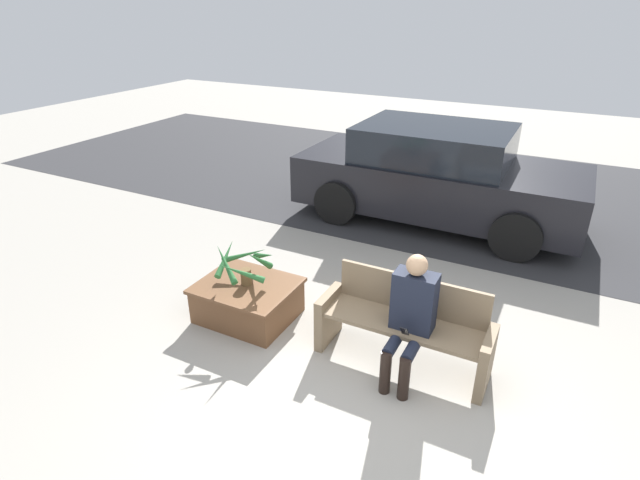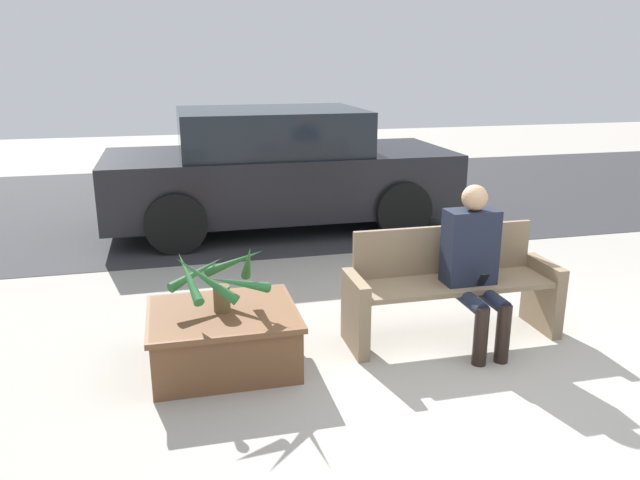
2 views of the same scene
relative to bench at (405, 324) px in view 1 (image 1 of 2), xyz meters
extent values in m
plane|color=#9E998E|center=(-0.02, -0.88, -0.42)|extent=(30.00, 30.00, 0.00)
cube|color=#2D2D30|center=(-0.02, 5.26, -0.42)|extent=(20.00, 6.00, 0.01)
cube|color=#7A664C|center=(-0.80, -0.05, -0.13)|extent=(0.09, 0.49, 0.58)
cube|color=#7A664C|center=(0.80, -0.05, -0.13)|extent=(0.09, 0.49, 0.58)
cube|color=#7A664C|center=(0.00, -0.05, 0.03)|extent=(1.50, 0.45, 0.04)
cube|color=#7A664C|center=(0.00, 0.17, 0.25)|extent=(1.50, 0.04, 0.39)
cube|color=black|center=(0.10, -0.09, 0.34)|extent=(0.39, 0.22, 0.58)
sphere|color=tan|center=(0.10, -0.11, 0.73)|extent=(0.19, 0.19, 0.19)
cylinder|color=black|center=(0.01, -0.30, 0.00)|extent=(0.11, 0.42, 0.11)
cylinder|color=black|center=(0.18, -0.30, 0.00)|extent=(0.11, 0.42, 0.11)
cylinder|color=black|center=(0.01, -0.51, -0.20)|extent=(0.10, 0.10, 0.44)
cylinder|color=black|center=(0.18, -0.51, -0.20)|extent=(0.10, 0.10, 0.44)
cube|color=black|center=(0.10, -0.32, 0.15)|extent=(0.07, 0.09, 0.12)
cube|color=brown|center=(-1.79, -0.09, -0.21)|extent=(1.00, 0.82, 0.42)
cube|color=brown|center=(-1.79, -0.09, -0.02)|extent=(1.05, 0.87, 0.04)
cylinder|color=brown|center=(-1.79, -0.09, 0.10)|extent=(0.12, 0.12, 0.19)
cone|color=#26602D|center=(-1.60, -0.09, 0.35)|extent=(0.08, 0.43, 0.38)
cone|color=#26602D|center=(-1.67, 0.11, 0.30)|extent=(0.45, 0.31, 0.28)
cone|color=#26602D|center=(-1.94, 0.11, 0.24)|extent=(0.44, 0.37, 0.17)
cone|color=#26602D|center=(-2.01, -0.14, 0.30)|extent=(0.19, 0.49, 0.28)
cone|color=#26602D|center=(-1.90, -0.27, 0.32)|extent=(0.44, 0.30, 0.32)
cone|color=#26602D|center=(-1.69, -0.30, 0.28)|extent=(0.48, 0.28, 0.25)
cube|color=black|center=(-0.70, 3.63, 0.18)|extent=(4.37, 1.80, 0.76)
cube|color=black|center=(-0.81, 3.63, 0.83)|extent=(2.27, 1.66, 0.54)
cylinder|color=black|center=(0.65, 2.73, -0.07)|extent=(0.70, 0.18, 0.70)
cylinder|color=black|center=(0.65, 4.53, -0.07)|extent=(0.70, 0.18, 0.70)
cylinder|color=black|center=(-2.06, 2.73, -0.07)|extent=(0.70, 0.18, 0.70)
cylinder|color=black|center=(-2.06, 4.53, -0.07)|extent=(0.70, 0.18, 0.70)
camera|label=1|loc=(1.11, -3.91, 2.83)|focal=28.00mm
camera|label=2|loc=(-2.09, -4.22, 1.73)|focal=35.00mm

